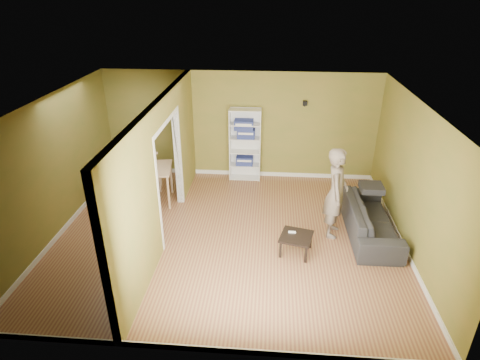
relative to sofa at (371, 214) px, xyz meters
The scene contains 15 objects.
room_shell 2.86m from the sofa, behind, with size 6.50×6.50×6.50m.
partition 4.01m from the sofa, behind, with size 0.22×5.50×2.60m, color olive, non-canonical shape.
wall_speaker 3.05m from the sofa, 116.79° to the left, with size 0.10×0.10×0.10m, color black.
sofa is the anchor object (origin of this frame).
person 0.95m from the sofa, behind, with size 0.59×0.75×2.07m, color slate.
bookshelf 3.47m from the sofa, 138.32° to the left, with size 0.75×0.33×1.77m.
paper_box_navy_a 3.42m from the sofa, 138.98° to the left, with size 0.40×0.26×0.21m, color navy.
paper_box_navy_b 3.48m from the sofa, 138.63° to the left, with size 0.42×0.27×0.21m, color navy.
paper_box_navy_c 3.57m from the sofa, 139.21° to the left, with size 0.44×0.29×0.23m, color #35417F.
coffee_table 1.64m from the sofa, 152.20° to the right, with size 0.54×0.54×0.36m.
game_controller 1.66m from the sofa, 156.09° to the right, with size 0.13×0.04×0.03m, color white.
dining_table 4.82m from the sofa, 169.37° to the left, with size 1.29×0.86×0.81m.
chair_left 5.57m from the sofa, behind, with size 0.46×0.46×1.00m, color tan, non-canonical shape.
chair_near 4.68m from the sofa, behind, with size 0.45×0.45×0.98m, color tan, non-canonical shape.
chair_far 4.90m from the sofa, 162.39° to the left, with size 0.46×0.46×1.01m, color tan, non-canonical shape.
Camera 1 is at (0.74, -6.44, 4.37)m, focal length 30.00 mm.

